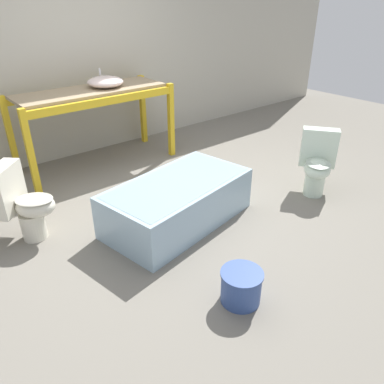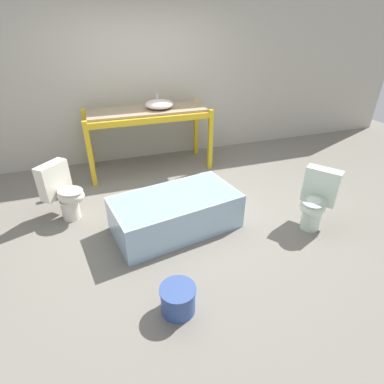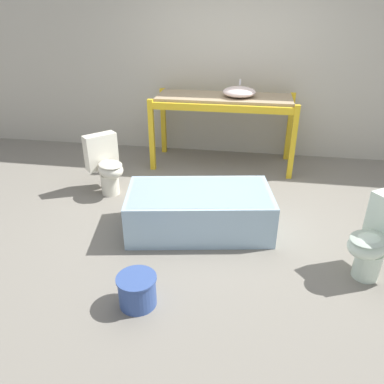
{
  "view_description": "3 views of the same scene",
  "coord_description": "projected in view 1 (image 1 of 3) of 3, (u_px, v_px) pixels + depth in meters",
  "views": [
    {
      "loc": [
        -2.08,
        -3.04,
        2.05
      ],
      "look_at": [
        -0.19,
        -0.76,
        0.48
      ],
      "focal_mm": 35.0,
      "sensor_mm": 36.0,
      "label": 1
    },
    {
      "loc": [
        -0.9,
        -3.36,
        2.22
      ],
      "look_at": [
        0.02,
        -0.64,
        0.57
      ],
      "focal_mm": 28.0,
      "sensor_mm": 36.0,
      "label": 2
    },
    {
      "loc": [
        0.35,
        -3.81,
        2.16
      ],
      "look_at": [
        -0.17,
        -0.66,
        0.54
      ],
      "focal_mm": 35.0,
      "sensor_mm": 36.0,
      "label": 3
    }
  ],
  "objects": [
    {
      "name": "shelving_rack",
      "position": [
        92.0,
        101.0,
        4.7
      ],
      "size": [
        1.99,
        0.78,
        1.01
      ],
      "color": "gold",
      "rests_on": "ground_plane"
    },
    {
      "name": "bathtub_main",
      "position": [
        178.0,
        199.0,
        3.7
      ],
      "size": [
        1.59,
        1.02,
        0.44
      ],
      "rotation": [
        0.0,
        0.0,
        0.18
      ],
      "color": "#99B7CC",
      "rests_on": "ground_plane"
    },
    {
      "name": "toilet_near",
      "position": [
        317.0,
        163.0,
        4.19
      ],
      "size": [
        0.6,
        0.56,
        0.73
      ],
      "rotation": [
        0.0,
        0.0,
        -0.95
      ],
      "color": "silver",
      "rests_on": "ground_plane"
    },
    {
      "name": "ground_plane",
      "position": [
        162.0,
        200.0,
        4.2
      ],
      "size": [
        12.0,
        12.0,
        0.0
      ],
      "primitive_type": "plane",
      "color": "slate"
    },
    {
      "name": "bucket_white",
      "position": [
        241.0,
        286.0,
        2.77
      ],
      "size": [
        0.32,
        0.32,
        0.26
      ],
      "color": "#334C8C",
      "rests_on": "ground_plane"
    },
    {
      "name": "warehouse_wall_rear",
      "position": [
        69.0,
        34.0,
        4.77
      ],
      "size": [
        10.8,
        0.08,
        3.2
      ],
      "color": "#B2AD9E",
      "rests_on": "ground_plane"
    },
    {
      "name": "sink_basin",
      "position": [
        105.0,
        82.0,
        4.71
      ],
      "size": [
        0.45,
        0.46,
        0.21
      ],
      "color": "silver",
      "rests_on": "shelving_rack"
    },
    {
      "name": "toilet_far",
      "position": [
        23.0,
        203.0,
        3.39
      ],
      "size": [
        0.59,
        0.59,
        0.73
      ],
      "rotation": [
        0.0,
        0.0,
        0.81
      ],
      "color": "silver",
      "rests_on": "ground_plane"
    }
  ]
}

